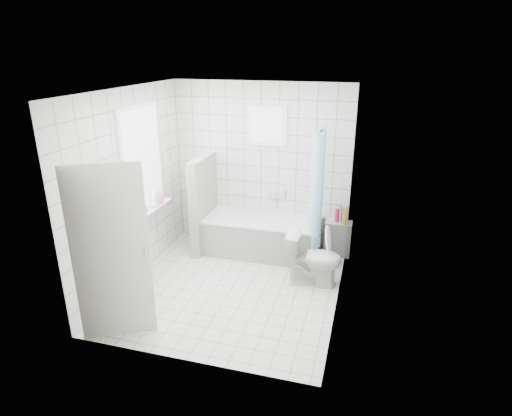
% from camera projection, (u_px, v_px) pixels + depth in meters
% --- Properties ---
extents(ground, '(3.00, 3.00, 0.00)m').
position_uv_depth(ground, '(232.00, 287.00, 5.81)').
color(ground, white).
rests_on(ground, ground).
extents(ceiling, '(3.00, 3.00, 0.00)m').
position_uv_depth(ceiling, '(228.00, 90.00, 4.89)').
color(ceiling, white).
rests_on(ceiling, ground).
extents(wall_back, '(2.80, 0.02, 2.60)m').
position_uv_depth(wall_back, '(261.00, 167.00, 6.70)').
color(wall_back, white).
rests_on(wall_back, ground).
extents(wall_front, '(2.80, 0.02, 2.60)m').
position_uv_depth(wall_front, '(179.00, 248.00, 4.00)').
color(wall_front, white).
rests_on(wall_front, ground).
extents(wall_left, '(0.02, 3.00, 2.60)m').
position_uv_depth(wall_left, '(131.00, 188.00, 5.70)').
color(wall_left, white).
rests_on(wall_left, ground).
extents(wall_right, '(0.02, 3.00, 2.60)m').
position_uv_depth(wall_right, '(344.00, 208.00, 5.00)').
color(wall_right, white).
rests_on(wall_right, ground).
extents(window_left, '(0.01, 0.90, 1.40)m').
position_uv_depth(window_left, '(143.00, 161.00, 5.85)').
color(window_left, white).
rests_on(window_left, wall_left).
extents(window_back, '(0.50, 0.01, 0.50)m').
position_uv_depth(window_back, '(267.00, 126.00, 6.41)').
color(window_back, white).
rests_on(window_back, wall_back).
extents(window_sill, '(0.18, 1.02, 0.08)m').
position_uv_depth(window_sill, '(151.00, 211.00, 6.10)').
color(window_sill, white).
rests_on(window_sill, wall_left).
extents(door, '(0.72, 0.42, 2.00)m').
position_uv_depth(door, '(111.00, 255.00, 4.52)').
color(door, silver).
rests_on(door, ground).
extents(bathtub, '(1.77, 0.77, 0.58)m').
position_uv_depth(bathtub, '(262.00, 236.00, 6.69)').
color(bathtub, white).
rests_on(bathtub, ground).
extents(partition_wall, '(0.15, 0.85, 1.50)m').
position_uv_depth(partition_wall, '(204.00, 204.00, 6.72)').
color(partition_wall, white).
rests_on(partition_wall, ground).
extents(tiled_ledge, '(0.40, 0.24, 0.55)m').
position_uv_depth(tiled_ledge, '(338.00, 238.00, 6.64)').
color(tiled_ledge, white).
rests_on(tiled_ledge, ground).
extents(toilet, '(0.77, 0.48, 0.76)m').
position_uv_depth(toilet, '(313.00, 258.00, 5.79)').
color(toilet, white).
rests_on(toilet, ground).
extents(curtain_rod, '(0.02, 0.80, 0.02)m').
position_uv_depth(curtain_rod, '(321.00, 130.00, 5.85)').
color(curtain_rod, silver).
rests_on(curtain_rod, wall_back).
extents(shower_curtain, '(0.14, 0.48, 1.78)m').
position_uv_depth(shower_curtain, '(316.00, 195.00, 6.06)').
color(shower_curtain, '#56CAFD').
rests_on(shower_curtain, curtain_rod).
extents(tub_faucet, '(0.18, 0.06, 0.06)m').
position_uv_depth(tub_faucet, '(274.00, 196.00, 6.77)').
color(tub_faucet, silver).
rests_on(tub_faucet, wall_back).
extents(sill_bottles, '(0.17, 0.76, 0.33)m').
position_uv_depth(sill_bottles, '(147.00, 202.00, 5.95)').
color(sill_bottles, '#FF63CD').
rests_on(sill_bottles, window_sill).
extents(ledge_bottles, '(0.18, 0.17, 0.27)m').
position_uv_depth(ledge_bottles, '(342.00, 215.00, 6.47)').
color(ledge_bottles, '#F61C3F').
rests_on(ledge_bottles, tiled_ledge).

